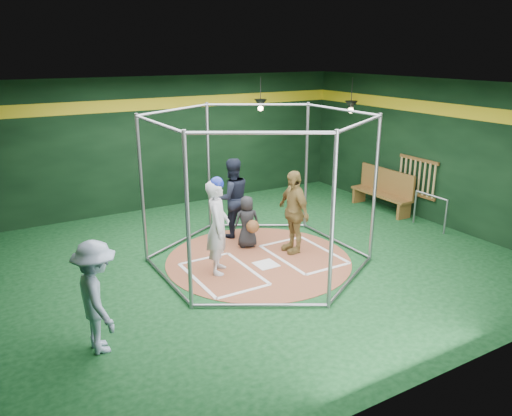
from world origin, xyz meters
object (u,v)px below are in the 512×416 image
visitor_leopard (293,212)px  umpire (232,198)px  dugout_bench (384,189)px  batter_figure (218,226)px

visitor_leopard → umpire: size_ratio=0.97×
dugout_bench → batter_figure: bearing=-166.7°
batter_figure → umpire: (1.15, 1.60, -0.03)m
visitor_leopard → dugout_bench: 3.96m
visitor_leopard → umpire: umpire is taller
visitor_leopard → umpire: (-0.68, 1.47, 0.03)m
batter_figure → visitor_leopard: (1.83, 0.14, -0.06)m
batter_figure → umpire: size_ratio=1.04×
batter_figure → visitor_leopard: size_ratio=1.08×
visitor_leopard → batter_figure: bearing=-83.3°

